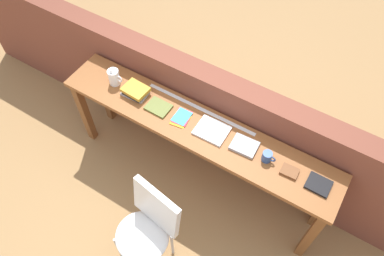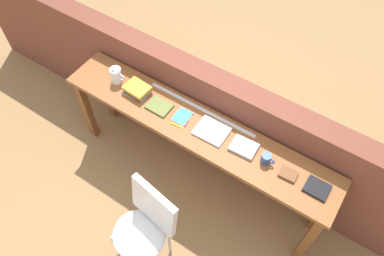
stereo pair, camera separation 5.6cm
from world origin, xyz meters
name	(u,v)px [view 1 (the left image)]	position (x,y,z in m)	size (l,w,h in m)	color
ground_plane	(179,199)	(0.00, 0.00, 0.00)	(40.00, 40.00, 0.00)	#9E7547
brick_wall_back	(214,119)	(0.00, 0.64, 0.57)	(6.00, 0.20, 1.15)	brown
sideboard	(195,135)	(0.00, 0.30, 0.74)	(2.50, 0.44, 0.88)	brown
chair_white_moulded	(147,227)	(0.06, -0.52, 0.53)	(0.51, 0.52, 0.89)	white
pitcher_white	(114,77)	(-0.85, 0.32, 0.96)	(0.14, 0.10, 0.18)	white
book_stack_leftmost	(136,91)	(-0.61, 0.32, 0.92)	(0.23, 0.18, 0.08)	#9E9EA3
magazine_cycling	(158,107)	(-0.36, 0.29, 0.89)	(0.20, 0.16, 0.02)	olive
pamphlet_pile_colourful	(181,118)	(-0.14, 0.30, 0.89)	(0.15, 0.21, 0.01)	yellow
book_open_centre	(212,130)	(0.15, 0.32, 0.89)	(0.26, 0.22, 0.02)	white
book_grey_hardcover	(244,146)	(0.44, 0.32, 0.89)	(0.21, 0.16, 0.03)	#9E9EA3
mug	(267,157)	(0.64, 0.31, 0.92)	(0.11, 0.08, 0.09)	#2D4C8C
leather_journal_brown	(290,171)	(0.83, 0.30, 0.89)	(0.13, 0.10, 0.02)	brown
book_repair_rightmost	(319,185)	(1.06, 0.31, 0.89)	(0.18, 0.15, 0.02)	black
ruler_metal_back_edge	(201,109)	(-0.05, 0.47, 0.88)	(1.03, 0.03, 0.00)	silver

